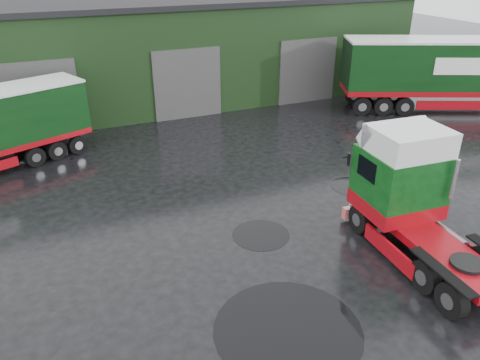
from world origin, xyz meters
name	(u,v)px	position (x,y,z in m)	size (l,w,h in m)	color
ground	(262,248)	(0.00, 0.00, 0.00)	(100.00, 100.00, 0.00)	black
warehouse	(159,46)	(2.00, 20.00, 3.16)	(32.40, 12.40, 6.30)	black
hero_tractor	(436,207)	(4.50, -2.75, 2.00)	(2.73, 6.43, 4.00)	#0B3E12
lorry_right	(450,75)	(17.00, 9.00, 2.17)	(2.86, 16.50, 4.34)	silver
wash_bucket	(418,198)	(7.10, 0.45, 0.16)	(0.34, 0.34, 0.32)	#0743AB
tree_back_a	(23,10)	(-6.00, 30.00, 4.75)	(4.40, 4.40, 9.50)	black
tree_back_b	(217,14)	(10.00, 30.00, 3.75)	(4.40, 4.40, 7.50)	black
puddle_0	(288,330)	(-1.02, -3.64, 0.00)	(3.96, 3.96, 0.01)	black
puddle_1	(352,186)	(5.48, 2.56, 0.00)	(1.78, 1.78, 0.01)	black
puddle_4	(261,235)	(0.33, 0.74, 0.00)	(2.03, 2.03, 0.01)	black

